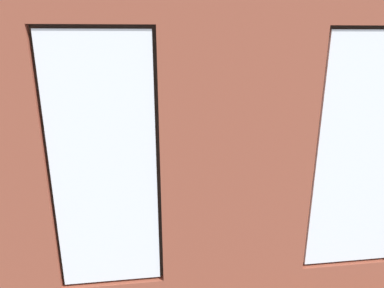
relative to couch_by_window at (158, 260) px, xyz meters
name	(u,v)px	position (x,y,z in m)	size (l,w,h in m)	color
ground_plane	(193,198)	(-0.70, -2.25, -0.38)	(6.45, 6.55, 0.10)	brown
brick_wall_with_windows	(237,160)	(-0.70, 0.65, 1.42)	(5.85, 0.30, 3.52)	brown
white_wall_right	(6,106)	(2.17, -2.05, 1.43)	(0.10, 5.55, 3.52)	silver
couch_by_window	(158,260)	(0.00, 0.00, 0.00)	(1.98, 0.87, 0.80)	black
couch_left	(321,181)	(-2.93, -1.87, 0.00)	(0.92, 2.06, 0.80)	black
coffee_table	(180,181)	(-0.45, -2.07, 0.06)	(1.33, 0.87, 0.45)	#A87547
cup_ceramic	(187,177)	(-0.55, -1.94, 0.17)	(0.09, 0.09, 0.11)	#4C4C51
candle_jar	(170,173)	(-0.28, -2.18, 0.18)	(0.08, 0.08, 0.11)	#B7333D
remote_silver	(200,173)	(-0.82, -2.22, 0.13)	(0.05, 0.17, 0.02)	#B2B2B7
remote_gray	(157,181)	(-0.05, -1.94, 0.13)	(0.05, 0.17, 0.02)	#59595B
remote_black	(180,177)	(-0.45, -2.07, 0.13)	(0.05, 0.17, 0.02)	black
media_console	(51,181)	(1.87, -2.75, -0.10)	(1.06, 0.42, 0.45)	black
tv_flatscreen	(47,149)	(1.87, -2.75, 0.52)	(1.22, 0.20, 0.78)	black
papasan_chair	(130,143)	(0.49, -4.15, 0.13)	(1.20, 1.20, 0.73)	olive
potted_plant_beside_window_right	(14,233)	(1.44, 0.11, 0.53)	(1.08, 1.06, 1.35)	gray
potted_plant_mid_room_small	(221,163)	(-1.33, -2.85, 0.05)	(0.33, 0.33, 0.54)	#47423D
potted_plant_foreground_right	(83,138)	(1.57, -4.47, 0.20)	(1.03, 0.86, 1.24)	gray
potted_plant_by_left_couch	(270,157)	(-2.53, -3.34, -0.04)	(0.25, 0.25, 0.42)	#9E5638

